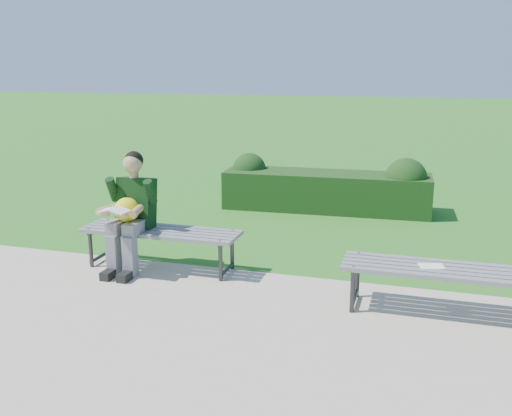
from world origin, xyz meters
The scene contains 7 objects.
ground centered at (0.00, 0.00, 0.00)m, with size 80.00×80.00×0.00m.
walkway centered at (0.00, -1.75, 0.01)m, with size 30.00×3.50×0.02m.
hedge centered at (0.50, 3.13, 0.36)m, with size 3.28×0.96×0.89m.
bench_left centered at (-0.86, -0.18, 0.42)m, with size 1.80×0.50×0.46m.
bench_right centered at (2.14, -0.59, 0.42)m, with size 1.80×0.50×0.46m.
seated_boy centered at (-1.16, -0.28, 0.71)m, with size 0.56×0.76×1.31m.
paper_sheet centered at (2.04, -0.59, 0.47)m, with size 0.26×0.21×0.01m.
Camera 1 is at (1.90, -5.73, 2.23)m, focal length 40.00 mm.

